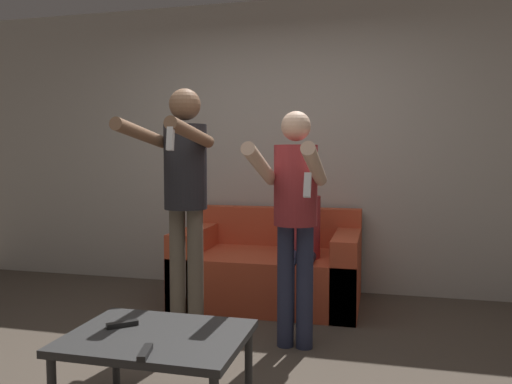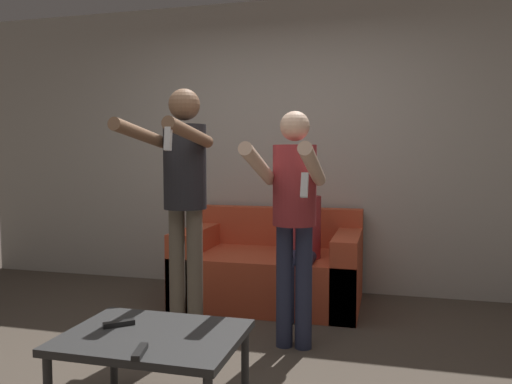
{
  "view_description": "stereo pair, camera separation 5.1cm",
  "coord_description": "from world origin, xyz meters",
  "px_view_note": "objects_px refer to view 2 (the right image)",
  "views": [
    {
      "loc": [
        0.9,
        -2.58,
        1.26
      ],
      "look_at": [
        -0.0,
        1.06,
        0.99
      ],
      "focal_mm": 35.0,
      "sensor_mm": 36.0,
      "label": 1
    },
    {
      "loc": [
        0.95,
        -2.57,
        1.26
      ],
      "look_at": [
        -0.0,
        1.06,
        0.99
      ],
      "focal_mm": 35.0,
      "sensor_mm": 36.0,
      "label": 2
    }
  ],
  "objects_px": {
    "couch": "(271,270)",
    "person_seated": "(302,234)",
    "person_standing_right": "(294,205)",
    "remote_near": "(140,352)",
    "person_standing_left": "(183,184)",
    "remote_far": "(119,324)",
    "coffee_table": "(153,342)"
  },
  "relations": [
    {
      "from": "couch",
      "to": "person_seated",
      "type": "relative_size",
      "value": 1.29
    },
    {
      "from": "person_seated",
      "to": "coffee_table",
      "type": "relative_size",
      "value": 1.43
    },
    {
      "from": "person_seated",
      "to": "coffee_table",
      "type": "xyz_separation_m",
      "value": [
        -0.4,
        -1.82,
        -0.25
      ]
    },
    {
      "from": "person_standing_left",
      "to": "coffee_table",
      "type": "xyz_separation_m",
      "value": [
        0.29,
        -1.06,
        -0.68
      ]
    },
    {
      "from": "person_standing_right",
      "to": "person_seated",
      "type": "relative_size",
      "value": 1.32
    },
    {
      "from": "person_seated",
      "to": "remote_near",
      "type": "bearing_deg",
      "value": -99.36
    },
    {
      "from": "remote_near",
      "to": "remote_far",
      "type": "xyz_separation_m",
      "value": [
        -0.27,
        0.29,
        0.0
      ]
    },
    {
      "from": "person_standing_right",
      "to": "person_standing_left",
      "type": "bearing_deg",
      "value": 179.74
    },
    {
      "from": "person_standing_right",
      "to": "person_seated",
      "type": "xyz_separation_m",
      "value": [
        -0.07,
        0.77,
        -0.31
      ]
    },
    {
      "from": "person_seated",
      "to": "remote_near",
      "type": "distance_m",
      "value": 2.1
    },
    {
      "from": "person_standing_left",
      "to": "remote_far",
      "type": "xyz_separation_m",
      "value": [
        0.08,
        -1.01,
        -0.63
      ]
    },
    {
      "from": "person_standing_right",
      "to": "remote_near",
      "type": "distance_m",
      "value": 1.45
    },
    {
      "from": "person_standing_right",
      "to": "remote_far",
      "type": "height_order",
      "value": "person_standing_right"
    },
    {
      "from": "coffee_table",
      "to": "remote_far",
      "type": "height_order",
      "value": "remote_far"
    },
    {
      "from": "couch",
      "to": "coffee_table",
      "type": "xyz_separation_m",
      "value": [
        -0.09,
        -2.05,
        0.11
      ]
    },
    {
      "from": "remote_near",
      "to": "remote_far",
      "type": "height_order",
      "value": "same"
    },
    {
      "from": "couch",
      "to": "person_standing_right",
      "type": "xyz_separation_m",
      "value": [
        0.38,
        -1.0,
        0.67
      ]
    },
    {
      "from": "remote_near",
      "to": "person_standing_left",
      "type": "bearing_deg",
      "value": 105.0
    },
    {
      "from": "remote_near",
      "to": "person_seated",
      "type": "bearing_deg",
      "value": 80.64
    },
    {
      "from": "person_standing_right",
      "to": "coffee_table",
      "type": "bearing_deg",
      "value": -114.05
    },
    {
      "from": "couch",
      "to": "person_standing_left",
      "type": "distance_m",
      "value": 1.33
    },
    {
      "from": "person_standing_right",
      "to": "person_seated",
      "type": "distance_m",
      "value": 0.83
    },
    {
      "from": "person_seated",
      "to": "remote_far",
      "type": "bearing_deg",
      "value": -108.86
    },
    {
      "from": "coffee_table",
      "to": "couch",
      "type": "bearing_deg",
      "value": 87.46
    },
    {
      "from": "couch",
      "to": "remote_near",
      "type": "bearing_deg",
      "value": -90.75
    },
    {
      "from": "person_standing_left",
      "to": "coffee_table",
      "type": "relative_size",
      "value": 2.09
    },
    {
      "from": "couch",
      "to": "person_standing_left",
      "type": "relative_size",
      "value": 0.88
    },
    {
      "from": "coffee_table",
      "to": "person_seated",
      "type": "bearing_deg",
      "value": 77.56
    },
    {
      "from": "person_standing_left",
      "to": "person_standing_right",
      "type": "bearing_deg",
      "value": -0.26
    },
    {
      "from": "person_standing_right",
      "to": "person_seated",
      "type": "bearing_deg",
      "value": 95.09
    },
    {
      "from": "couch",
      "to": "person_standing_left",
      "type": "xyz_separation_m",
      "value": [
        -0.38,
        -1.0,
        0.79
      ]
    },
    {
      "from": "person_standing_left",
      "to": "person_seated",
      "type": "height_order",
      "value": "person_standing_left"
    }
  ]
}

